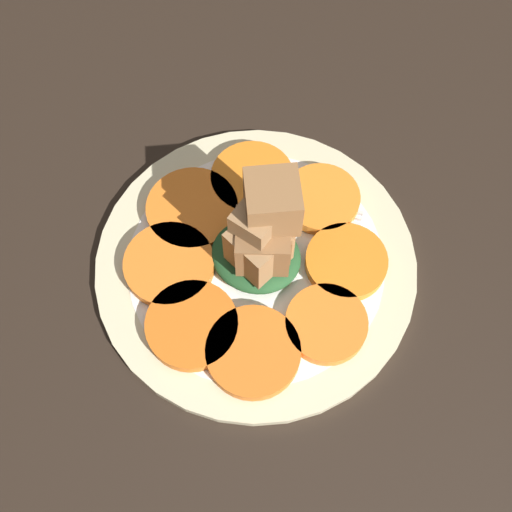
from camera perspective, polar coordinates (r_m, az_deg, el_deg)
The scene contains 12 objects.
table_slab at distance 63.16cm, azimuth -0.00°, elevation -1.22°, with size 120.00×120.00×2.00cm, color black.
plate at distance 61.78cm, azimuth -0.00°, elevation -0.64°, with size 30.80×30.80×1.05cm.
carrot_slice_0 at distance 60.93cm, azimuth -7.73°, elevation -0.76°, with size 8.56×8.56×1.26cm, color orange.
carrot_slice_1 at distance 58.38cm, azimuth -5.72°, elevation -6.14°, with size 8.41×8.41×1.26cm, color orange.
carrot_slice_2 at distance 57.30cm, azimuth -0.26°, elevation -8.52°, with size 8.49×8.49×1.26cm, color orange.
carrot_slice_3 at distance 58.48cm, azimuth 6.26°, elevation -6.02°, with size 7.48×7.48×1.26cm, color orange.
carrot_slice_4 at distance 61.10cm, azimuth 8.02°, elevation -0.52°, with size 7.76×7.76×1.26cm, color orange.
carrot_slice_5 at distance 64.07cm, azimuth 5.82°, elevation 5.08°, with size 7.64×7.64×1.26cm, color orange.
carrot_slice_6 at distance 64.99cm, azimuth -0.33°, elevation 6.90°, with size 8.36×8.36×1.26cm, color orange.
carrot_slice_7 at distance 63.45cm, azimuth -5.68°, elevation 4.15°, with size 9.04×9.04×1.26cm, color orange.
center_pile at distance 57.33cm, azimuth 0.55°, elevation 1.78°, with size 8.58×8.56×11.27cm.
fork at distance 64.29cm, azimuth 2.19°, elevation 5.10°, with size 17.54×3.13×0.40cm.
Camera 1 is at (-10.42, 24.02, 58.47)cm, focal length 45.00 mm.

